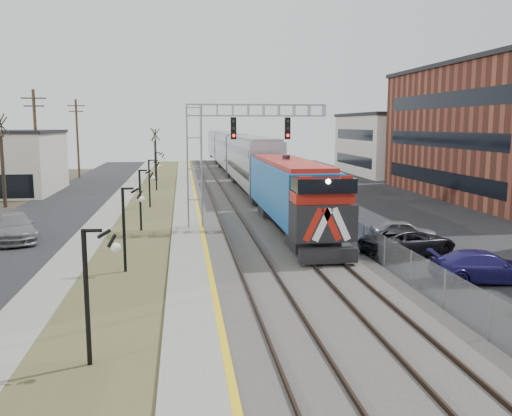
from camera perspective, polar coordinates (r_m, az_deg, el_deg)
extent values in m
cube|color=black|center=(43.86, -21.14, -0.76)|extent=(7.00, 120.00, 0.04)
cube|color=gray|center=(43.03, -15.30, -0.63)|extent=(2.00, 120.00, 0.08)
cube|color=#4C532C|center=(42.73, -11.31, -0.56)|extent=(4.00, 120.00, 0.06)
cube|color=gray|center=(42.63, -7.29, -0.36)|extent=(2.00, 120.00, 0.24)
cube|color=#595651|center=(42.96, -0.61, -0.25)|extent=(8.00, 120.00, 0.20)
cube|color=black|center=(46.01, 14.39, -0.03)|extent=(16.00, 120.00, 0.04)
cube|color=gold|center=(42.63, -6.11, -0.17)|extent=(0.24, 120.00, 0.01)
cube|color=#2D2119|center=(42.68, -4.27, -0.10)|extent=(0.08, 120.00, 0.15)
cube|color=#2D2119|center=(42.79, -2.27, -0.05)|extent=(0.08, 120.00, 0.15)
cube|color=#2D2119|center=(43.03, 0.38, 0.00)|extent=(0.08, 120.00, 0.15)
cube|color=#2D2119|center=(43.26, 2.35, 0.04)|extent=(0.08, 120.00, 0.15)
cube|color=#155DAB|center=(33.98, 3.81, 1.38)|extent=(3.00, 17.00, 4.25)
cube|color=black|center=(25.97, 7.61, -4.97)|extent=(2.80, 0.50, 0.70)
cube|color=#A4A8AF|center=(53.88, -0.51, 4.70)|extent=(3.00, 22.00, 5.33)
cube|color=#A4A8AF|center=(76.51, -2.67, 5.90)|extent=(3.00, 22.00, 5.33)
cube|color=#A4A8AF|center=(99.22, -3.85, 6.54)|extent=(3.00, 22.00, 5.33)
cube|color=gray|center=(35.22, -6.49, 4.10)|extent=(1.00, 1.00, 8.00)
cube|color=gray|center=(35.43, -0.01, 10.25)|extent=(9.00, 0.80, 0.80)
cube|color=black|center=(34.80, -2.39, 8.38)|extent=(0.35, 0.25, 1.40)
cube|color=black|center=(35.30, 3.34, 8.37)|extent=(0.35, 0.25, 1.40)
cylinder|color=black|center=(16.09, -17.39, -9.13)|extent=(0.14, 0.14, 4.00)
cylinder|color=black|center=(25.71, -13.72, -2.33)|extent=(0.14, 0.14, 4.00)
cylinder|color=black|center=(35.54, -12.09, 0.76)|extent=(0.14, 0.14, 4.00)
cylinder|color=black|center=(45.44, -11.16, 2.50)|extent=(0.14, 0.14, 4.00)
cylinder|color=black|center=(57.37, -10.47, 3.79)|extent=(0.14, 0.14, 4.00)
cylinder|color=#4C3823|center=(53.79, -22.12, 6.18)|extent=(0.28, 0.28, 10.00)
cylinder|color=#4C3823|center=(73.33, -18.27, 6.90)|extent=(0.28, 0.28, 10.00)
cube|color=gray|center=(43.57, 4.88, 0.78)|extent=(0.04, 120.00, 1.60)
cube|color=beige|center=(78.63, 15.79, 6.38)|extent=(16.00, 18.00, 8.00)
cylinder|color=#382D23|center=(49.50, -25.08, 3.47)|extent=(0.30, 0.30, 5.95)
cylinder|color=#382D23|center=(67.32, -10.52, 4.89)|extent=(0.30, 0.30, 4.90)
imported|color=black|center=(29.50, 15.77, -3.53)|extent=(5.66, 3.82, 1.44)
imported|color=navy|center=(25.71, 22.96, -5.79)|extent=(4.92, 2.59, 1.36)
imported|color=slate|center=(32.74, 15.22, -2.43)|extent=(4.02, 2.14, 1.30)
imported|color=gray|center=(35.12, -24.12, -1.90)|extent=(3.94, 5.95, 1.60)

